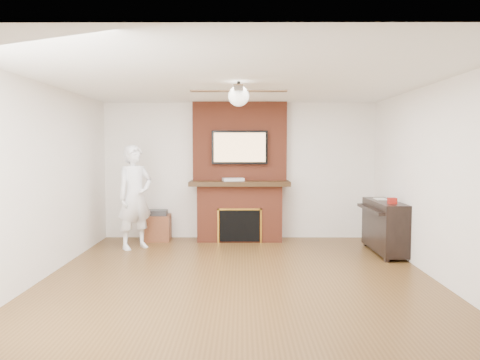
{
  "coord_description": "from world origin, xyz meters",
  "views": [
    {
      "loc": [
        0.04,
        -5.89,
        1.68
      ],
      "look_at": [
        0.01,
        0.9,
        1.21
      ],
      "focal_mm": 35.0,
      "sensor_mm": 36.0,
      "label": 1
    }
  ],
  "objects_px": {
    "fireplace": "(240,185)",
    "side_table": "(157,226)",
    "piano": "(384,225)",
    "person": "(135,197)"
  },
  "relations": [
    {
      "from": "person",
      "to": "piano",
      "type": "relative_size",
      "value": 1.34
    },
    {
      "from": "fireplace",
      "to": "person",
      "type": "height_order",
      "value": "fireplace"
    },
    {
      "from": "person",
      "to": "side_table",
      "type": "xyz_separation_m",
      "value": [
        0.23,
        0.69,
        -0.61
      ]
    },
    {
      "from": "fireplace",
      "to": "side_table",
      "type": "distance_m",
      "value": 1.67
    },
    {
      "from": "person",
      "to": "piano",
      "type": "bearing_deg",
      "value": -48.03
    },
    {
      "from": "side_table",
      "to": "person",
      "type": "bearing_deg",
      "value": -111.13
    },
    {
      "from": "side_table",
      "to": "piano",
      "type": "height_order",
      "value": "piano"
    },
    {
      "from": "side_table",
      "to": "piano",
      "type": "relative_size",
      "value": 0.43
    },
    {
      "from": "side_table",
      "to": "piano",
      "type": "xyz_separation_m",
      "value": [
        3.79,
        -1.02,
        0.19
      ]
    },
    {
      "from": "fireplace",
      "to": "side_table",
      "type": "height_order",
      "value": "fireplace"
    }
  ]
}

